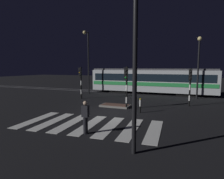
{
  "coord_description": "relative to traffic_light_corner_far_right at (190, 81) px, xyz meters",
  "views": [
    {
      "loc": [
        5.58,
        -13.4,
        3.4
      ],
      "look_at": [
        -1.21,
        3.01,
        1.4
      ],
      "focal_mm": 31.5,
      "sensor_mm": 36.0,
      "label": 1
    }
  ],
  "objects": [
    {
      "name": "ground_plane",
      "position": [
        -5.35,
        -4.89,
        -2.21
      ],
      "size": [
        120.0,
        120.0,
        0.0
      ],
      "primitive_type": "plane",
      "color": "black"
    },
    {
      "name": "rail_near",
      "position": [
        -5.35,
        6.18,
        -2.19
      ],
      "size": [
        80.0,
        0.12,
        0.03
      ],
      "primitive_type": "cube",
      "color": "#59595E",
      "rests_on": "ground"
    },
    {
      "name": "tram",
      "position": [
        -4.76,
        6.89,
        -0.46
      ],
      "size": [
        15.77,
        2.58,
        4.15
      ],
      "color": "silver",
      "rests_on": "ground"
    },
    {
      "name": "street_lamp_trackside_right",
      "position": [
        0.68,
        4.78,
        2.0
      ],
      "size": [
        0.44,
        1.21,
        6.55
      ],
      "color": "black",
      "rests_on": "ground"
    },
    {
      "name": "street_lamp_near_kerb",
      "position": [
        -1.83,
        -11.28,
        2.64
      ],
      "size": [
        0.44,
        1.21,
        7.73
      ],
      "color": "black",
      "rests_on": "ground"
    },
    {
      "name": "street_lamp_trackside_left",
      "position": [
        -12.4,
        4.01,
        2.74
      ],
      "size": [
        0.44,
        1.21,
        7.91
      ],
      "color": "black",
      "rests_on": "ground"
    },
    {
      "name": "rail_far",
      "position": [
        -5.35,
        7.61,
        -2.19
      ],
      "size": [
        80.0,
        0.12,
        0.03
      ],
      "primitive_type": "cube",
      "color": "#59595E",
      "rests_on": "ground"
    },
    {
      "name": "bollard_island_edge",
      "position": [
        -3.35,
        -4.11,
        -1.65
      ],
      "size": [
        0.12,
        0.12,
        1.11
      ],
      "color": "black",
      "rests_on": "ground"
    },
    {
      "name": "crosswalk_zebra",
      "position": [
        -5.35,
        -8.27,
        -2.2
      ],
      "size": [
        8.56,
        4.78,
        0.02
      ],
      "color": "silver",
      "rests_on": "ground"
    },
    {
      "name": "traffic_light_median_centre",
      "position": [
        -4.75,
        -3.23,
        0.09
      ],
      "size": [
        0.36,
        0.42,
        3.48
      ],
      "color": "black",
      "rests_on": "ground"
    },
    {
      "name": "traffic_light_corner_far_left",
      "position": [
        -11.04,
        0.03,
        0.07
      ],
      "size": [
        0.36,
        0.42,
        3.45
      ],
      "color": "black",
      "rests_on": "ground"
    },
    {
      "name": "traffic_light_corner_far_right",
      "position": [
        0.0,
        0.0,
        0.0
      ],
      "size": [
        0.36,
        0.42,
        3.34
      ],
      "color": "black",
      "rests_on": "ground"
    },
    {
      "name": "pedestrian_waiting_at_kerb",
      "position": [
        -4.78,
        -9.75,
        -1.33
      ],
      "size": [
        0.36,
        0.24,
        1.71
      ],
      "color": "black",
      "rests_on": "ground"
    },
    {
      "name": "traffic_island",
      "position": [
        -5.95,
        -2.62,
        -2.12
      ],
      "size": [
        2.54,
        1.31,
        0.18
      ],
      "color": "slate",
      "rests_on": "ground"
    }
  ]
}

